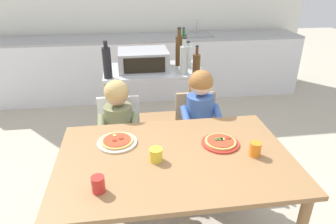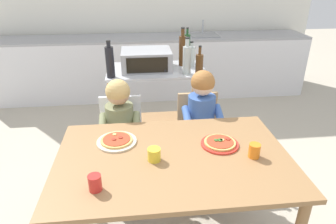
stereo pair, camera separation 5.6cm
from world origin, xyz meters
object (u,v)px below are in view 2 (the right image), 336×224
at_px(bottle_tall_green_wine, 182,50).
at_px(dining_chair_right, 198,134).
at_px(kitchen_island_cart, 157,99).
at_px(dining_chair_left, 122,138).
at_px(pizza_plate_red_rimmed, 220,143).
at_px(drinking_cup_red, 95,183).
at_px(bottle_dark_olive_oil, 187,59).
at_px(dining_table, 173,169).
at_px(child_in_blue_striped_shirt, 203,120).
at_px(bottle_brown_beer, 199,64).
at_px(bottle_squat_spirits, 191,56).
at_px(child_in_olive_shirt, 120,127).
at_px(drinking_cup_orange, 254,151).
at_px(pizza_plate_cream, 117,141).
at_px(toaster_oven, 146,60).
at_px(bottle_clear_vinegar, 187,48).
at_px(drinking_cup_yellow, 154,154).
at_px(bottle_slim_sauce, 110,62).

xyz_separation_m(bottle_tall_green_wine, dining_chair_right, (0.06, -0.63, -0.57)).
bearing_deg(kitchen_island_cart, dining_chair_left, -121.91).
bearing_deg(pizza_plate_red_rimmed, drinking_cup_red, -154.74).
distance_m(bottle_dark_olive_oil, bottle_tall_green_wine, 0.27).
height_order(dining_table, child_in_blue_striped_shirt, child_in_blue_striped_shirt).
relative_size(kitchen_island_cart, bottle_tall_green_wine, 2.53).
relative_size(bottle_brown_beer, bottle_tall_green_wine, 0.72).
bearing_deg(drinking_cup_red, bottle_squat_spirits, 63.73).
height_order(kitchen_island_cart, dining_table, kitchen_island_cart).
height_order(dining_chair_left, pizza_plate_red_rimmed, dining_chair_left).
bearing_deg(child_in_olive_shirt, kitchen_island_cart, 63.09).
bearing_deg(drinking_cup_orange, drinking_cup_red, -167.72).
bearing_deg(pizza_plate_cream, drinking_cup_orange, -17.13).
relative_size(bottle_dark_olive_oil, dining_chair_right, 0.41).
xyz_separation_m(dining_table, dining_chair_left, (-0.35, 0.71, -0.18)).
bearing_deg(kitchen_island_cart, toaster_oven, 171.91).
height_order(bottle_clear_vinegar, drinking_cup_orange, bottle_clear_vinegar).
xyz_separation_m(bottle_dark_olive_oil, dining_chair_right, (0.06, -0.37, -0.56)).
bearing_deg(child_in_blue_striped_shirt, kitchen_island_cart, 115.94).
relative_size(toaster_oven, dining_table, 0.33).
height_order(bottle_clear_vinegar, bottle_tall_green_wine, bottle_tall_green_wine).
relative_size(kitchen_island_cart, drinking_cup_yellow, 11.86).
bearing_deg(bottle_slim_sauce, bottle_dark_olive_oil, 1.71).
bearing_deg(dining_table, dining_chair_right, 66.47).
bearing_deg(pizza_plate_cream, drinking_cup_yellow, -44.37).
bearing_deg(bottle_slim_sauce, bottle_clear_vinegar, 27.89).
height_order(bottle_dark_olive_oil, drinking_cup_yellow, bottle_dark_olive_oil).
bearing_deg(bottle_clear_vinegar, bottle_slim_sauce, -152.11).
bearing_deg(bottle_squat_spirits, dining_table, -104.46).
height_order(pizza_plate_cream, drinking_cup_red, drinking_cup_red).
xyz_separation_m(child_in_olive_shirt, child_in_blue_striped_shirt, (0.66, 0.00, 0.02)).
bearing_deg(bottle_slim_sauce, drinking_cup_red, -90.47).
height_order(drinking_cup_yellow, drinking_cup_red, drinking_cup_red).
bearing_deg(bottle_slim_sauce, toaster_oven, 32.38).
bearing_deg(pizza_plate_cream, dining_chair_right, 38.34).
bearing_deg(child_in_olive_shirt, drinking_cup_yellow, -69.72).
relative_size(dining_chair_right, child_in_olive_shirt, 0.81).
height_order(kitchen_island_cart, child_in_blue_striped_shirt, child_in_blue_striped_shirt).
height_order(toaster_oven, drinking_cup_yellow, toaster_oven).
height_order(bottle_clear_vinegar, pizza_plate_red_rimmed, bottle_clear_vinegar).
bearing_deg(pizza_plate_cream, drinking_cup_red, -100.83).
bearing_deg(child_in_blue_striped_shirt, bottle_squat_spirits, 88.06).
bearing_deg(kitchen_island_cart, drinking_cup_yellow, -94.82).
height_order(child_in_blue_striped_shirt, pizza_plate_cream, child_in_blue_striped_shirt).
xyz_separation_m(dining_chair_left, pizza_plate_cream, (-0.00, -0.52, 0.29)).
relative_size(kitchen_island_cart, drinking_cup_red, 10.58).
bearing_deg(pizza_plate_red_rimmed, kitchen_island_cart, 105.45).
height_order(bottle_squat_spirits, bottle_slim_sauce, bottle_slim_sauce).
bearing_deg(bottle_brown_beer, pizza_plate_cream, -129.86).
distance_m(kitchen_island_cart, child_in_olive_shirt, 0.75).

